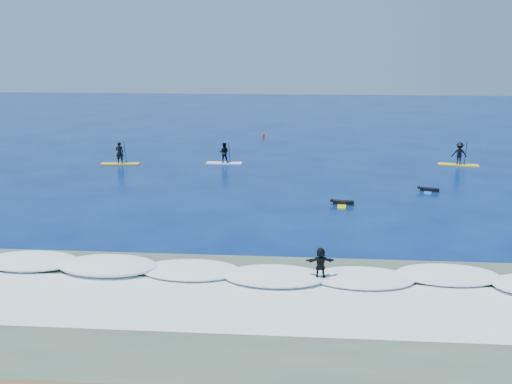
# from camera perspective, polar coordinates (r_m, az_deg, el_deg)

# --- Properties ---
(ground) EXTENTS (160.00, 160.00, 0.00)m
(ground) POSITION_cam_1_polar(r_m,az_deg,el_deg) (36.23, 1.04, -2.10)
(ground) COLOR #03154A
(ground) RESTS_ON ground
(shallow_water) EXTENTS (90.00, 13.00, 0.01)m
(shallow_water) POSITION_cam_1_polar(r_m,az_deg,el_deg) (23.26, -1.05, -12.30)
(shallow_water) COLOR #3C5241
(shallow_water) RESTS_ON ground
(breaking_wave) EXTENTS (40.00, 6.00, 0.30)m
(breaking_wave) POSITION_cam_1_polar(r_m,az_deg,el_deg) (26.86, -0.24, -8.39)
(breaking_wave) COLOR white
(breaking_wave) RESTS_ON ground
(whitewater) EXTENTS (34.00, 5.00, 0.02)m
(whitewater) POSITION_cam_1_polar(r_m,az_deg,el_deg) (24.15, -0.82, -11.22)
(whitewater) COLOR silver
(whitewater) RESTS_ON ground
(sup_paddler_left) EXTENTS (3.39, 1.12, 2.33)m
(sup_paddler_left) POSITION_cam_1_polar(r_m,az_deg,el_deg) (51.47, -13.46, 3.50)
(sup_paddler_left) COLOR gold
(sup_paddler_left) RESTS_ON ground
(sup_paddler_center) EXTENTS (3.14, 0.80, 2.20)m
(sup_paddler_center) POSITION_cam_1_polar(r_m,az_deg,el_deg) (50.39, -3.22, 3.76)
(sup_paddler_center) COLOR white
(sup_paddler_center) RESTS_ON ground
(sup_paddler_right) EXTENTS (3.47, 1.44, 2.37)m
(sup_paddler_right) POSITION_cam_1_polar(r_m,az_deg,el_deg) (52.65, 19.66, 3.50)
(sup_paddler_right) COLOR yellow
(sup_paddler_right) RESTS_ON ground
(prone_paddler_near) EXTENTS (1.60, 2.05, 0.42)m
(prone_paddler_near) POSITION_cam_1_polar(r_m,az_deg,el_deg) (38.24, 8.61, -1.12)
(prone_paddler_near) COLOR yellow
(prone_paddler_near) RESTS_ON ground
(prone_paddler_far) EXTENTS (1.54, 2.02, 0.41)m
(prone_paddler_far) POSITION_cam_1_polar(r_m,az_deg,el_deg) (42.88, 16.85, 0.16)
(prone_paddler_far) COLOR blue
(prone_paddler_far) RESTS_ON ground
(wave_surfer) EXTENTS (2.16, 0.85, 1.52)m
(wave_surfer) POSITION_cam_1_polar(r_m,az_deg,el_deg) (26.04, 6.46, -7.24)
(wave_surfer) COLOR silver
(wave_surfer) RESTS_ON breaking_wave
(marker_buoy) EXTENTS (0.25, 0.25, 0.60)m
(marker_buoy) POSITION_cam_1_polar(r_m,az_deg,el_deg) (64.11, 0.75, 5.72)
(marker_buoy) COLOR red
(marker_buoy) RESTS_ON ground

